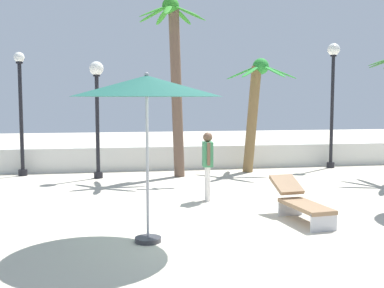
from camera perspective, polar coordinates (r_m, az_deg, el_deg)
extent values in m
plane|color=beige|center=(9.04, 3.22, -10.56)|extent=(56.00, 56.00, 0.00)
cube|color=silver|center=(16.95, -3.14, -1.67)|extent=(25.20, 0.30, 0.82)
cylinder|color=#333338|center=(8.56, -5.23, -11.22)|extent=(0.46, 0.46, 0.08)
cylinder|color=#A5A5AD|center=(8.29, -5.30, -2.95)|extent=(0.05, 0.05, 2.57)
cone|color=#1E594C|center=(8.21, -5.39, 6.86)|extent=(2.58, 2.58, 0.36)
sphere|color=#99999E|center=(8.22, -5.40, 8.20)|extent=(0.08, 0.08, 0.08)
cylinder|color=olive|center=(16.43, 7.14, 2.90)|extent=(0.62, 0.34, 3.59)
sphere|color=#2A8C33|center=(16.53, 8.16, 9.11)|extent=(0.55, 0.55, 0.55)
ellipsoid|color=#2A8C33|center=(16.61, 10.33, 8.42)|extent=(1.22, 0.42, 0.51)
ellipsoid|color=#2A8C33|center=(17.15, 7.93, 8.35)|extent=(0.45, 1.22, 0.51)
ellipsoid|color=#2A8C33|center=(16.71, 6.05, 8.45)|extent=(1.10, 0.85, 0.51)
ellipsoid|color=#2A8C33|center=(15.97, 7.05, 8.59)|extent=(1.01, 0.97, 0.51)
ellipsoid|color=#2A8C33|center=(16.04, 9.62, 8.54)|extent=(0.64, 1.19, 0.51)
cylinder|color=brown|center=(15.28, -1.85, 6.10)|extent=(0.51, 0.33, 5.37)
sphere|color=#2F8626|center=(15.53, -2.56, 16.04)|extent=(0.53, 0.53, 0.53)
ellipsoid|color=#2F8626|center=(15.53, -0.36, 15.28)|extent=(1.09, 0.28, 0.51)
ellipsoid|color=#2F8626|center=(15.95, -1.28, 15.02)|extent=(0.89, 0.92, 0.51)
ellipsoid|color=#2F8626|center=(16.01, -3.44, 14.97)|extent=(0.51, 1.09, 0.51)
ellipsoid|color=#2F8626|center=(15.74, -4.51, 15.13)|extent=(1.02, 0.76, 0.51)
ellipsoid|color=#2F8626|center=(15.20, -4.47, 15.49)|extent=(1.07, 0.63, 0.51)
ellipsoid|color=#2F8626|center=(14.93, -2.88, 15.68)|extent=(0.48, 1.10, 0.51)
ellipsoid|color=#2F8626|center=(15.15, -0.76, 15.53)|extent=(0.91, 0.91, 0.51)
cylinder|color=black|center=(18.15, 16.11, -2.40)|extent=(0.28, 0.28, 0.20)
cylinder|color=black|center=(18.00, 16.26, 3.63)|extent=(0.12, 0.12, 4.02)
cylinder|color=black|center=(18.06, 16.43, 10.01)|extent=(0.22, 0.22, 0.06)
sphere|color=white|center=(18.08, 16.45, 10.70)|extent=(0.44, 0.44, 0.44)
cylinder|color=black|center=(15.42, -11.04, -3.63)|extent=(0.28, 0.28, 0.20)
cylinder|color=black|center=(15.26, -11.14, 1.95)|extent=(0.12, 0.12, 3.20)
cylinder|color=black|center=(15.25, -11.25, 7.97)|extent=(0.22, 0.22, 0.06)
sphere|color=white|center=(15.27, -11.27, 8.78)|extent=(0.44, 0.44, 0.44)
cylinder|color=black|center=(16.57, -19.41, -3.21)|extent=(0.28, 0.28, 0.20)
cylinder|color=black|center=(16.42, -19.60, 2.73)|extent=(0.12, 0.12, 3.63)
cylinder|color=black|center=(16.44, -19.80, 9.06)|extent=(0.22, 0.22, 0.06)
sphere|color=white|center=(16.46, -19.82, 9.65)|extent=(0.34, 0.34, 0.34)
cube|color=#B7B7BC|center=(9.44, 15.35, -8.97)|extent=(0.55, 0.10, 0.35)
cube|color=#B7B7BC|center=(10.53, 11.57, -7.40)|extent=(0.55, 0.10, 0.35)
cube|color=#8C6B4C|center=(9.94, 13.37, -7.16)|extent=(0.71, 1.45, 0.08)
cube|color=#8C6B4C|center=(10.60, 11.14, -4.72)|extent=(0.62, 0.68, 0.35)
cylinder|color=silver|center=(11.84, 1.82, -4.65)|extent=(0.12, 0.12, 0.85)
cylinder|color=silver|center=(11.68, 1.90, -4.79)|extent=(0.12, 0.12, 0.85)
cube|color=#3F8C59|center=(11.66, 1.87, -1.21)|extent=(0.28, 0.38, 0.60)
sphere|color=brown|center=(11.62, 1.87, 0.82)|extent=(0.23, 0.23, 0.23)
cylinder|color=brown|center=(11.89, 1.75, -0.94)|extent=(0.08, 0.08, 0.54)
cylinder|color=brown|center=(11.42, 1.99, -1.20)|extent=(0.08, 0.08, 0.54)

